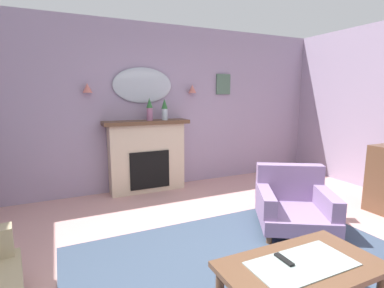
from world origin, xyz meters
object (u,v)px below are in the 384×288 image
Objects in this scene: mantel_vase_right at (165,109)px; wall_sconce_right at (192,89)px; mantel_vase_left at (150,109)px; framed_picture at (223,84)px; fireplace at (147,157)px; wall_mirror at (143,85)px; wall_sconce_left at (87,88)px; tv_remote at (284,260)px; armchair_near_fireplace at (293,203)px; coffee_table at (301,272)px.

wall_sconce_right is (0.55, 0.12, 0.33)m from mantel_vase_right.
framed_picture is (1.45, 0.18, 0.41)m from mantel_vase_left.
fireplace is at bearing -173.84° from wall_sconce_right.
mantel_vase_left is 0.87m from wall_sconce_right.
wall_mirror reaches higher than framed_picture.
framed_picture is (1.50, 0.15, 1.18)m from fireplace.
wall_sconce_left is 3.54m from tv_remote.
framed_picture is at bearing 5.27° from wall_sconce_right.
mantel_vase_right is 2.42m from armchair_near_fireplace.
coffee_table is (0.12, -3.33, -1.33)m from wall_mirror.
mantel_vase_left is 0.99× the size of framed_picture.
fireplace is 1.22× the size of armchair_near_fireplace.
framed_picture is at bearing 8.53° from mantel_vase_right.
mantel_vase_left is at bearing 119.12° from armchair_near_fireplace.
wall_mirror reaches higher than wall_sconce_right.
tv_remote is at bearing -89.34° from wall_mirror.
wall_mirror is 6.86× the size of wall_sconce_right.
mantel_vase_left is at bearing -73.61° from wall_mirror.
tv_remote is (-0.26, -3.08, -0.88)m from mantel_vase_right.
framed_picture is at bearing 81.39° from armchair_near_fireplace.
wall_mirror is at bearing 106.39° from mantel_vase_left.
framed_picture is (1.50, 0.01, 0.04)m from wall_mirror.
mantel_vase_right reaches higher than tv_remote.
wall_mirror is at bearing 176.63° from wall_sconce_right.
wall_sconce_right is at bearing 77.51° from coffee_table.
framed_picture is 3.80m from tv_remote.
wall_sconce_left is at bearing 180.00° from wall_sconce_right.
fireplace is at bearing -6.16° from wall_sconce_left.
framed_picture is 2.64m from armchair_near_fireplace.
wall_mirror is 6.00× the size of tv_remote.
wall_sconce_left is at bearing 173.84° from fireplace.
wall_sconce_right reaches higher than mantel_vase_left.
wall_sconce_left is 3.65m from coffee_table.
framed_picture reaches higher than wall_sconce_right.
wall_sconce_right reaches higher than mantel_vase_right.
framed_picture reaches higher than mantel_vase_left.
framed_picture is at bearing 5.77° from fireplace.
coffee_table is (-0.73, -3.28, -1.28)m from wall_sconce_right.
mantel_vase_left is 0.37× the size of wall_mirror.
framed_picture reaches higher than wall_sconce_left.
mantel_vase_right is 1.28m from framed_picture.
wall_mirror is 0.86× the size of armchair_near_fireplace.
wall_sconce_left is 0.88× the size of tv_remote.
coffee_table is 0.99× the size of armchair_near_fireplace.
wall_mirror is at bearing 118.22° from armchair_near_fireplace.
armchair_near_fireplace is at bearing 47.80° from coffee_table.
wall_sconce_right is 0.39× the size of framed_picture.
armchair_near_fireplace is at bearing 43.57° from tv_remote.
tv_remote is at bearing -94.86° from mantel_vase_right.
wall_sconce_left is (-0.90, 0.12, 0.32)m from mantel_vase_left.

